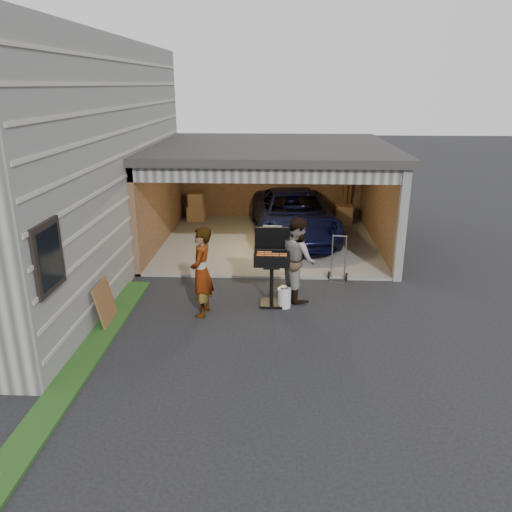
# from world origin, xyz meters

# --- Properties ---
(ground) EXTENTS (80.00, 80.00, 0.00)m
(ground) POSITION_xyz_m (0.00, 0.00, 0.00)
(ground) COLOR black
(ground) RESTS_ON ground
(groundcover_strip) EXTENTS (0.50, 8.00, 0.06)m
(groundcover_strip) POSITION_xyz_m (-2.25, -1.00, 0.03)
(groundcover_strip) COLOR #193814
(groundcover_strip) RESTS_ON ground
(garage) EXTENTS (6.80, 6.30, 2.90)m
(garage) POSITION_xyz_m (0.76, 6.79, 1.87)
(garage) COLOR #605E59
(garage) RESTS_ON ground
(minivan) EXTENTS (2.81, 5.23, 1.39)m
(minivan) POSITION_xyz_m (1.48, 6.90, 0.70)
(minivan) COLOR black
(minivan) RESTS_ON ground
(woman) EXTENTS (0.50, 0.71, 1.85)m
(woman) POSITION_xyz_m (-0.50, 1.47, 0.93)
(woman) COLOR #A7B2D2
(woman) RESTS_ON ground
(man) EXTENTS (0.98, 1.09, 1.84)m
(man) POSITION_xyz_m (1.45, 2.40, 0.92)
(man) COLOR #512A1F
(man) RESTS_ON ground
(bbq_grill) EXTENTS (0.74, 0.65, 1.65)m
(bbq_grill) POSITION_xyz_m (0.90, 2.04, 0.98)
(bbq_grill) COLOR black
(bbq_grill) RESTS_ON ground
(propane_tank) EXTENTS (0.31, 0.31, 0.42)m
(propane_tank) POSITION_xyz_m (1.17, 1.90, 0.21)
(propane_tank) COLOR silver
(propane_tank) RESTS_ON ground
(plywood_panel) EXTENTS (0.22, 0.77, 0.85)m
(plywood_panel) POSITION_xyz_m (-2.34, 0.96, 0.43)
(plywood_panel) COLOR brown
(plywood_panel) RESTS_ON ground
(hand_truck) EXTENTS (0.49, 0.40, 1.13)m
(hand_truck) POSITION_xyz_m (2.47, 3.48, 0.22)
(hand_truck) COLOR slate
(hand_truck) RESTS_ON ground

